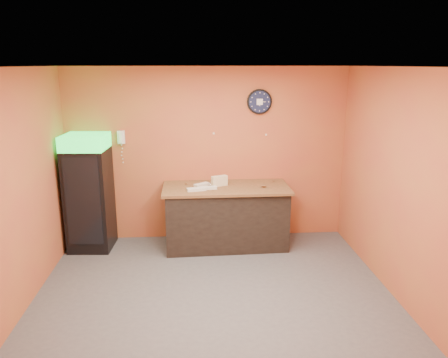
{
  "coord_description": "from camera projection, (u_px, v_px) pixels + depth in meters",
  "views": [
    {
      "loc": [
        -0.23,
        -4.95,
        2.83
      ],
      "look_at": [
        0.17,
        0.6,
        1.36
      ],
      "focal_mm": 35.0,
      "sensor_mm": 36.0,
      "label": 1
    }
  ],
  "objects": [
    {
      "name": "kitchen_tool",
      "position": [
        212.0,
        183.0,
        6.89
      ],
      "size": [
        0.06,
        0.06,
        0.06
      ],
      "primitive_type": "cylinder",
      "color": "silver",
      "rests_on": "butcher_paper"
    },
    {
      "name": "sub_roll_stack",
      "position": [
        219.0,
        181.0,
        6.82
      ],
      "size": [
        0.26,
        0.18,
        0.16
      ],
      "rotation": [
        0.0,
        0.0,
        0.4
      ],
      "color": "beige",
      "rests_on": "butcher_paper"
    },
    {
      "name": "ceiling",
      "position": [
        213.0,
        67.0,
        4.79
      ],
      "size": [
        4.5,
        4.0,
        0.02
      ],
      "primitive_type": "cube",
      "color": "white",
      "rests_on": "back_wall"
    },
    {
      "name": "floor",
      "position": [
        214.0,
        295.0,
        5.51
      ],
      "size": [
        4.5,
        4.5,
        0.0
      ],
      "primitive_type": "plane",
      "color": "#47474C",
      "rests_on": "ground"
    },
    {
      "name": "wrapped_sandwich_left",
      "position": [
        196.0,
        189.0,
        6.57
      ],
      "size": [
        0.3,
        0.17,
        0.04
      ],
      "primitive_type": "cube",
      "rotation": [
        0.0,
        0.0,
        0.2
      ],
      "color": "silver",
      "rests_on": "butcher_paper"
    },
    {
      "name": "wall_phone",
      "position": [
        121.0,
        137.0,
        6.85
      ],
      "size": [
        0.11,
        0.1,
        0.21
      ],
      "color": "white",
      "rests_on": "back_wall"
    },
    {
      "name": "prep_counter",
      "position": [
        226.0,
        217.0,
        6.93
      ],
      "size": [
        1.9,
        0.89,
        0.94
      ],
      "primitive_type": "cube",
      "rotation": [
        0.0,
        0.0,
        0.03
      ],
      "color": "black",
      "rests_on": "floor"
    },
    {
      "name": "wrapped_sandwich_mid",
      "position": [
        208.0,
        188.0,
        6.65
      ],
      "size": [
        0.28,
        0.14,
        0.04
      ],
      "primitive_type": "cube",
      "rotation": [
        0.0,
        0.0,
        0.13
      ],
      "color": "silver",
      "rests_on": "butcher_paper"
    },
    {
      "name": "beverage_cooler",
      "position": [
        89.0,
        195.0,
        6.71
      ],
      "size": [
        0.67,
        0.68,
        1.81
      ],
      "rotation": [
        0.0,
        0.0,
        -0.07
      ],
      "color": "black",
      "rests_on": "floor"
    },
    {
      "name": "back_wall",
      "position": [
        208.0,
        155.0,
        7.08
      ],
      "size": [
        4.5,
        0.02,
        2.8
      ],
      "primitive_type": "cube",
      "color": "#B36832",
      "rests_on": "floor"
    },
    {
      "name": "butcher_paper",
      "position": [
        226.0,
        188.0,
        6.81
      ],
      "size": [
        1.97,
        0.94,
        0.04
      ],
      "primitive_type": "cube",
      "rotation": [
        0.0,
        0.0,
        0.01
      ],
      "color": "brown",
      "rests_on": "prep_counter"
    },
    {
      "name": "right_wall",
      "position": [
        398.0,
        185.0,
        5.31
      ],
      "size": [
        0.02,
        4.0,
        2.8
      ],
      "primitive_type": "cube",
      "color": "#B36832",
      "rests_on": "floor"
    },
    {
      "name": "wrapped_sandwich_right",
      "position": [
        202.0,
        185.0,
        6.84
      ],
      "size": [
        0.26,
        0.23,
        0.04
      ],
      "primitive_type": "cube",
      "rotation": [
        0.0,
        0.0,
        0.65
      ],
      "color": "silver",
      "rests_on": "butcher_paper"
    },
    {
      "name": "wall_clock",
      "position": [
        259.0,
        102.0,
        6.89
      ],
      "size": [
        0.4,
        0.06,
        0.4
      ],
      "color": "black",
      "rests_on": "back_wall"
    },
    {
      "name": "left_wall",
      "position": [
        18.0,
        193.0,
        5.0
      ],
      "size": [
        0.02,
        4.0,
        2.8
      ],
      "primitive_type": "cube",
      "color": "#B36832",
      "rests_on": "floor"
    }
  ]
}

